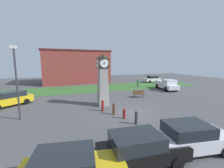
{
  "coord_description": "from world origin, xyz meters",
  "views": [
    {
      "loc": [
        -6.33,
        -12.35,
        4.86
      ],
      "look_at": [
        -0.71,
        3.32,
        2.36
      ],
      "focal_mm": 24.0,
      "sensor_mm": 36.0,
      "label": 1
    }
  ],
  "objects_px": {
    "bench": "(139,94)",
    "car_far_lot": "(10,99)",
    "clock_tower": "(103,80)",
    "pickup_truck": "(166,84)",
    "bollard_far_row": "(114,109)",
    "street_lamp_near_road": "(16,78)",
    "bollard_near_tower": "(136,117)",
    "car_near_tower": "(140,148)",
    "pedestrian_crossing_lot": "(138,82)",
    "bollard_mid_row": "(124,113)",
    "car_by_building": "(190,137)",
    "car_silver_hatch": "(152,79)",
    "bollard_end_row": "(103,105)"
  },
  "relations": [
    {
      "from": "clock_tower",
      "to": "pickup_truck",
      "type": "bearing_deg",
      "value": 22.3
    },
    {
      "from": "bollard_mid_row",
      "to": "bollard_far_row",
      "type": "height_order",
      "value": "bollard_far_row"
    },
    {
      "from": "bollard_near_tower",
      "to": "car_near_tower",
      "type": "relative_size",
      "value": 0.24
    },
    {
      "from": "clock_tower",
      "to": "bollard_far_row",
      "type": "relative_size",
      "value": 5.07
    },
    {
      "from": "bench",
      "to": "clock_tower",
      "type": "bearing_deg",
      "value": -160.44
    },
    {
      "from": "bollard_near_tower",
      "to": "bollard_far_row",
      "type": "bearing_deg",
      "value": 108.5
    },
    {
      "from": "clock_tower",
      "to": "pickup_truck",
      "type": "distance_m",
      "value": 14.23
    },
    {
      "from": "car_far_lot",
      "to": "street_lamp_near_road",
      "type": "xyz_separation_m",
      "value": [
        1.96,
        -4.96,
        2.73
      ]
    },
    {
      "from": "car_far_lot",
      "to": "pedestrian_crossing_lot",
      "type": "bearing_deg",
      "value": 17.02
    },
    {
      "from": "clock_tower",
      "to": "car_by_building",
      "type": "distance_m",
      "value": 10.31
    },
    {
      "from": "pickup_truck",
      "to": "bench",
      "type": "bearing_deg",
      "value": -155.67
    },
    {
      "from": "clock_tower",
      "to": "car_by_building",
      "type": "bearing_deg",
      "value": -78.08
    },
    {
      "from": "clock_tower",
      "to": "bench",
      "type": "relative_size",
      "value": 3.36
    },
    {
      "from": "car_by_building",
      "to": "bench",
      "type": "relative_size",
      "value": 2.64
    },
    {
      "from": "car_near_tower",
      "to": "car_far_lot",
      "type": "height_order",
      "value": "car_far_lot"
    },
    {
      "from": "pedestrian_crossing_lot",
      "to": "bollard_far_row",
      "type": "bearing_deg",
      "value": -127.37
    },
    {
      "from": "car_far_lot",
      "to": "pickup_truck",
      "type": "relative_size",
      "value": 0.89
    },
    {
      "from": "bollard_far_row",
      "to": "pedestrian_crossing_lot",
      "type": "xyz_separation_m",
      "value": [
        9.47,
        12.39,
        0.38
      ]
    },
    {
      "from": "bench",
      "to": "pedestrian_crossing_lot",
      "type": "bearing_deg",
      "value": 61.52
    },
    {
      "from": "car_by_building",
      "to": "car_far_lot",
      "type": "relative_size",
      "value": 0.93
    },
    {
      "from": "car_far_lot",
      "to": "car_silver_hatch",
      "type": "height_order",
      "value": "car_far_lot"
    },
    {
      "from": "car_by_building",
      "to": "bollard_mid_row",
      "type": "bearing_deg",
      "value": 105.09
    },
    {
      "from": "clock_tower",
      "to": "car_silver_hatch",
      "type": "relative_size",
      "value": 1.45
    },
    {
      "from": "bench",
      "to": "car_far_lot",
      "type": "bearing_deg",
      "value": 175.18
    },
    {
      "from": "car_silver_hatch",
      "to": "bench",
      "type": "height_order",
      "value": "car_silver_hatch"
    },
    {
      "from": "car_near_tower",
      "to": "car_far_lot",
      "type": "relative_size",
      "value": 0.93
    },
    {
      "from": "bollard_end_row",
      "to": "street_lamp_near_road",
      "type": "height_order",
      "value": "street_lamp_near_road"
    },
    {
      "from": "bollard_mid_row",
      "to": "car_silver_hatch",
      "type": "distance_m",
      "value": 24.37
    },
    {
      "from": "bollard_end_row",
      "to": "pedestrian_crossing_lot",
      "type": "bearing_deg",
      "value": 47.47
    },
    {
      "from": "street_lamp_near_road",
      "to": "bollard_far_row",
      "type": "bearing_deg",
      "value": -10.84
    },
    {
      "from": "pickup_truck",
      "to": "pedestrian_crossing_lot",
      "type": "relative_size",
      "value": 3.22
    },
    {
      "from": "bollard_near_tower",
      "to": "car_silver_hatch",
      "type": "relative_size",
      "value": 0.27
    },
    {
      "from": "street_lamp_near_road",
      "to": "bollard_mid_row",
      "type": "bearing_deg",
      "value": -18.09
    },
    {
      "from": "clock_tower",
      "to": "bollard_near_tower",
      "type": "distance_m",
      "value": 6.31
    },
    {
      "from": "pickup_truck",
      "to": "street_lamp_near_road",
      "type": "bearing_deg",
      "value": -161.44
    },
    {
      "from": "bollard_end_row",
      "to": "bollard_mid_row",
      "type": "bearing_deg",
      "value": -64.59
    },
    {
      "from": "bollard_far_row",
      "to": "pedestrian_crossing_lot",
      "type": "relative_size",
      "value": 0.67
    },
    {
      "from": "car_by_building",
      "to": "street_lamp_near_road",
      "type": "distance_m",
      "value": 13.15
    },
    {
      "from": "pickup_truck",
      "to": "clock_tower",
      "type": "bearing_deg",
      "value": -157.7
    },
    {
      "from": "car_far_lot",
      "to": "bench",
      "type": "relative_size",
      "value": 2.83
    },
    {
      "from": "car_by_building",
      "to": "bollard_near_tower",
      "type": "bearing_deg",
      "value": 104.91
    },
    {
      "from": "pickup_truck",
      "to": "pedestrian_crossing_lot",
      "type": "bearing_deg",
      "value": 131.74
    },
    {
      "from": "clock_tower",
      "to": "street_lamp_near_road",
      "type": "distance_m",
      "value": 7.99
    },
    {
      "from": "bollard_near_tower",
      "to": "pedestrian_crossing_lot",
      "type": "bearing_deg",
      "value": 60.24
    },
    {
      "from": "bollard_mid_row",
      "to": "car_by_building",
      "type": "bearing_deg",
      "value": -74.91
    },
    {
      "from": "clock_tower",
      "to": "bollard_near_tower",
      "type": "xyz_separation_m",
      "value": [
        1.0,
        -5.79,
        -2.3
      ]
    },
    {
      "from": "bollard_near_tower",
      "to": "car_silver_hatch",
      "type": "distance_m",
      "value": 25.22
    },
    {
      "from": "bench",
      "to": "car_near_tower",
      "type": "bearing_deg",
      "value": -119.47
    },
    {
      "from": "pickup_truck",
      "to": "pedestrian_crossing_lot",
      "type": "height_order",
      "value": "pickup_truck"
    },
    {
      "from": "bollard_near_tower",
      "to": "pickup_truck",
      "type": "xyz_separation_m",
      "value": [
        12.05,
        11.14,
        0.39
      ]
    }
  ]
}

